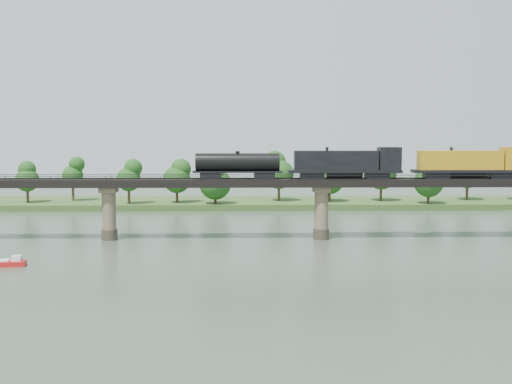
{
  "coord_description": "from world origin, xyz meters",
  "views": [
    {
      "loc": [
        -14.89,
        -89.97,
        20.29
      ],
      "look_at": [
        -12.36,
        30.0,
        9.0
      ],
      "focal_mm": 45.0,
      "sensor_mm": 36.0,
      "label": 1
    }
  ],
  "objects": [
    {
      "name": "ground",
      "position": [
        0.0,
        0.0,
        0.0
      ],
      "size": [
        400.0,
        400.0,
        0.0
      ],
      "primitive_type": "plane",
      "color": "#344235",
      "rests_on": "ground"
    },
    {
      "name": "far_bank",
      "position": [
        0.0,
        85.0,
        0.8
      ],
      "size": [
        300.0,
        24.0,
        1.6
      ],
      "primitive_type": "cube",
      "color": "#2F4D1E",
      "rests_on": "ground"
    },
    {
      "name": "bridge",
      "position": [
        0.0,
        30.0,
        5.46
      ],
      "size": [
        236.0,
        30.0,
        11.5
      ],
      "color": "#473A2D",
      "rests_on": "ground"
    },
    {
      "name": "bridge_superstructure",
      "position": [
        0.0,
        30.0,
        11.79
      ],
      "size": [
        220.0,
        4.9,
        0.75
      ],
      "color": "black",
      "rests_on": "bridge"
    },
    {
      "name": "far_treeline",
      "position": [
        -8.21,
        80.52,
        8.83
      ],
      "size": [
        289.06,
        17.54,
        13.6
      ],
      "color": "#382619",
      "rests_on": "far_bank"
    },
    {
      "name": "freight_train",
      "position": [
        20.16,
        30.0,
        14.33
      ],
      "size": [
        86.1,
        3.35,
        5.93
      ],
      "color": "black",
      "rests_on": "bridge"
    },
    {
      "name": "motorboat",
      "position": [
        -50.68,
        6.4,
        0.54
      ],
      "size": [
        5.84,
        2.57,
        1.59
      ],
      "rotation": [
        0.0,
        0.0,
        0.09
      ],
      "color": "red",
      "rests_on": "ground"
    }
  ]
}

